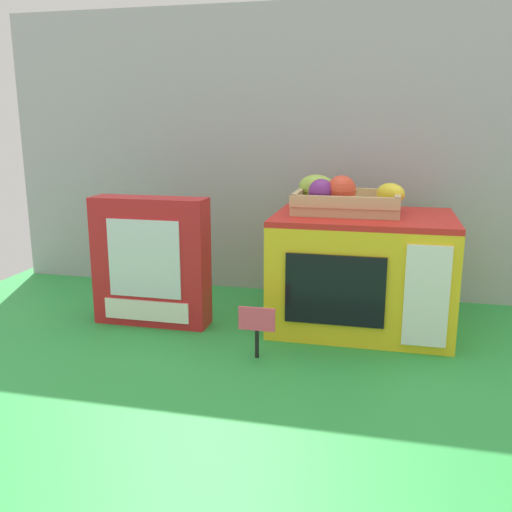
# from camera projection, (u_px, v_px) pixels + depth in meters

# --- Properties ---
(ground_plane) EXTENTS (1.70, 1.70, 0.00)m
(ground_plane) POSITION_uv_depth(u_px,v_px,m) (285.00, 328.00, 1.22)
(ground_plane) COLOR green
(ground_plane) RESTS_ON ground
(display_back_panel) EXTENTS (1.61, 0.03, 0.72)m
(display_back_panel) POSITION_uv_depth(u_px,v_px,m) (308.00, 153.00, 1.42)
(display_back_panel) COLOR #A0A3A8
(display_back_panel) RESTS_ON ground
(toy_microwave) EXTENTS (0.37, 0.28, 0.25)m
(toy_microwave) POSITION_uv_depth(u_px,v_px,m) (362.00, 271.00, 1.22)
(toy_microwave) COLOR yellow
(toy_microwave) RESTS_ON ground
(food_groups_crate) EXTENTS (0.25, 0.17, 0.08)m
(food_groups_crate) POSITION_uv_depth(u_px,v_px,m) (342.00, 198.00, 1.21)
(food_groups_crate) COLOR tan
(food_groups_crate) RESTS_ON toy_microwave
(cookie_set_box) EXTENTS (0.25, 0.07, 0.28)m
(cookie_set_box) POSITION_uv_depth(u_px,v_px,m) (151.00, 262.00, 1.23)
(cookie_set_box) COLOR red
(cookie_set_box) RESTS_ON ground
(price_sign) EXTENTS (0.07, 0.01, 0.10)m
(price_sign) POSITION_uv_depth(u_px,v_px,m) (257.00, 324.00, 1.06)
(price_sign) COLOR black
(price_sign) RESTS_ON ground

